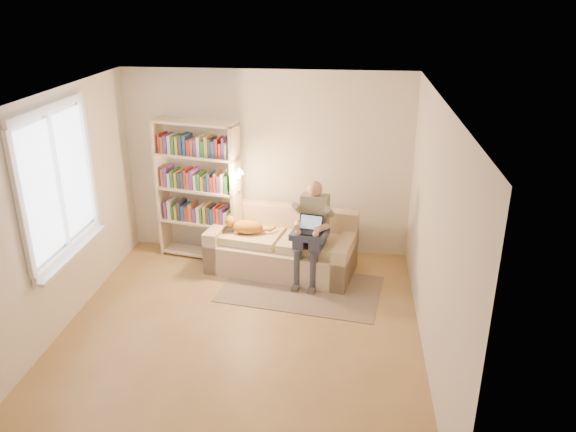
# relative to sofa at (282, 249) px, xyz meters

# --- Properties ---
(floor) EXTENTS (4.50, 4.50, 0.00)m
(floor) POSITION_rel_sofa_xyz_m (-0.28, -1.63, -0.30)
(floor) COLOR #9B7846
(floor) RESTS_ON ground
(ceiling) EXTENTS (4.00, 4.50, 0.02)m
(ceiling) POSITION_rel_sofa_xyz_m (-0.28, -1.63, 2.30)
(ceiling) COLOR white
(ceiling) RESTS_ON wall_back
(wall_left) EXTENTS (0.02, 4.50, 2.60)m
(wall_left) POSITION_rel_sofa_xyz_m (-2.28, -1.63, 1.00)
(wall_left) COLOR silver
(wall_left) RESTS_ON floor
(wall_right) EXTENTS (0.02, 4.50, 2.60)m
(wall_right) POSITION_rel_sofa_xyz_m (1.72, -1.63, 1.00)
(wall_right) COLOR silver
(wall_right) RESTS_ON floor
(wall_back) EXTENTS (4.00, 0.02, 2.60)m
(wall_back) POSITION_rel_sofa_xyz_m (-0.28, 0.62, 1.00)
(wall_back) COLOR silver
(wall_back) RESTS_ON floor
(wall_front) EXTENTS (4.00, 0.02, 2.60)m
(wall_front) POSITION_rel_sofa_xyz_m (-0.28, -3.88, 1.00)
(wall_front) COLOR silver
(wall_front) RESTS_ON floor
(window) EXTENTS (0.12, 1.52, 1.69)m
(window) POSITION_rel_sofa_xyz_m (-2.23, -1.43, 1.08)
(window) COLOR white
(window) RESTS_ON wall_left
(sofa) EXTENTS (2.06, 1.22, 0.82)m
(sofa) POSITION_rel_sofa_xyz_m (0.00, 0.00, 0.00)
(sofa) COLOR #C3AC8A
(sofa) RESTS_ON floor
(person) EXTENTS (0.45, 0.61, 1.32)m
(person) POSITION_rel_sofa_xyz_m (0.41, -0.23, 0.45)
(person) COLOR gray
(person) RESTS_ON sofa
(cat) EXTENTS (0.64, 0.29, 0.23)m
(cat) POSITION_rel_sofa_xyz_m (-0.48, -0.03, 0.32)
(cat) COLOR orange
(cat) RESTS_ON sofa
(blanket) EXTENTS (0.51, 0.45, 0.08)m
(blanket) POSITION_rel_sofa_xyz_m (0.34, -0.33, 0.39)
(blanket) COLOR #272E45
(blanket) RESTS_ON person
(laptop) EXTENTS (0.34, 0.31, 0.24)m
(laptop) POSITION_rel_sofa_xyz_m (0.34, -0.32, 0.48)
(laptop) COLOR black
(laptop) RESTS_ON blanket
(bookshelf) EXTENTS (1.30, 0.62, 1.98)m
(bookshelf) POSITION_rel_sofa_xyz_m (-1.19, 0.27, 0.79)
(bookshelf) COLOR beige
(bookshelf) RESTS_ON floor
(rug) EXTENTS (2.14, 1.46, 0.01)m
(rug) POSITION_rel_sofa_xyz_m (0.30, -0.54, -0.29)
(rug) COLOR gray
(rug) RESTS_ON floor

